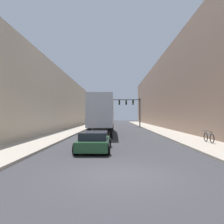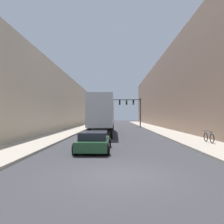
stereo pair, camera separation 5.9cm
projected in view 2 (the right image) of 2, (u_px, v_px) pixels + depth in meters
The scene contains 9 objects.
ground_plane at pixel (120, 175), 7.96m from camera, with size 200.00×200.00×0.00m, color #38383D.
sidewalk_right at pixel (153, 128), 37.85m from camera, with size 3.33×80.00×0.15m.
sidewalk_left at pixel (80, 128), 38.05m from camera, with size 3.33×80.00×0.15m.
building_right at pixel (180, 91), 37.89m from camera, with size 6.00×80.00×12.85m.
building_left at pixel (54, 103), 38.21m from camera, with size 6.00×80.00×8.95m.
semi_truck at pixel (103, 114), 25.92m from camera, with size 2.41×13.98×4.28m.
sedan_car at pixel (94, 141), 13.62m from camera, with size 2.06×4.39×1.19m.
traffic_signal_gantry at pixel (133, 107), 41.61m from camera, with size 5.33×0.35×5.56m.
parked_bicycle at pixel (209, 137), 16.58m from camera, with size 0.44×1.83×0.86m.
Camera 2 is at (-0.17, -8.00, 2.17)m, focal length 35.00 mm.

